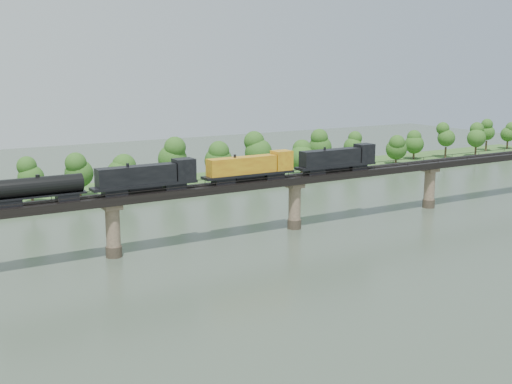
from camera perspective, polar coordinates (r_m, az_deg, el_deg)
ground at (r=115.75m, az=11.88°, el=-6.40°), size 400.00×400.00×0.00m
far_bank at (r=184.97m, az=-6.23°, el=0.68°), size 300.00×24.00×1.60m
bridge at (r=136.99m, az=3.45°, el=-1.05°), size 236.00×30.00×11.50m
bridge_superstructure at (r=135.77m, az=3.48°, el=1.57°), size 220.00×4.90×0.75m
far_treeline at (r=176.34m, az=-8.10°, el=2.75°), size 289.06×17.54×13.60m
freight_train at (r=125.94m, az=-3.50°, el=1.90°), size 81.52×3.18×5.61m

